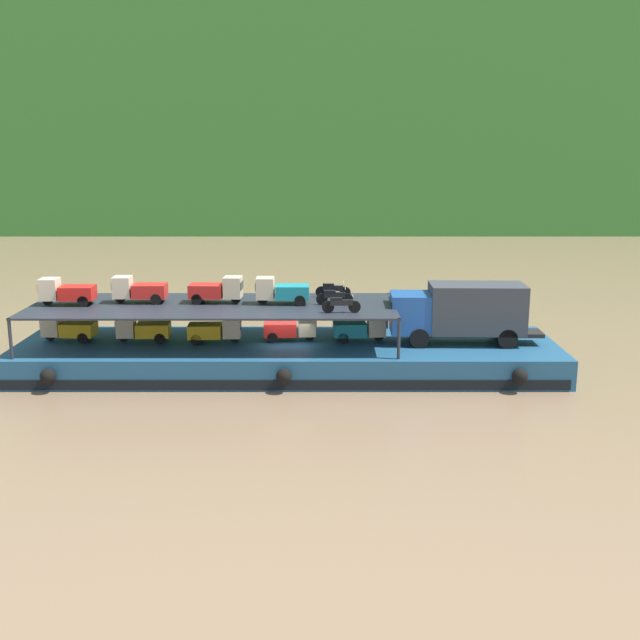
# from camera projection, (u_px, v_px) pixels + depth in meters

# --- Properties ---
(ground_plane) EXTENTS (400.00, 400.00, 0.00)m
(ground_plane) POSITION_uv_depth(u_px,v_px,m) (287.00, 370.00, 39.44)
(ground_plane) COLOR #7F664C
(hillside_far_bank) EXTENTS (110.84, 31.19, 37.09)m
(hillside_far_bank) POSITION_uv_depth(u_px,v_px,m) (308.00, 80.00, 108.32)
(hillside_far_bank) COLOR #33702D
(hillside_far_bank) RESTS_ON ground
(cargo_barge) EXTENTS (27.90, 7.81, 1.50)m
(cargo_barge) POSITION_uv_depth(u_px,v_px,m) (287.00, 356.00, 39.24)
(cargo_barge) COLOR navy
(cargo_barge) RESTS_ON ground
(covered_lorry) EXTENTS (7.90, 2.44, 3.10)m
(covered_lorry) POSITION_uv_depth(u_px,v_px,m) (461.00, 311.00, 38.61)
(covered_lorry) COLOR #1E4C99
(covered_lorry) RESTS_ON cargo_barge
(cargo_rack) EXTENTS (18.70, 6.41, 2.00)m
(cargo_rack) POSITION_uv_depth(u_px,v_px,m) (213.00, 306.00, 38.67)
(cargo_rack) COLOR #232833
(cargo_rack) RESTS_ON cargo_barge
(mini_truck_lower_stern) EXTENTS (2.79, 1.29, 1.38)m
(mini_truck_lower_stern) POSITION_uv_depth(u_px,v_px,m) (68.00, 328.00, 39.33)
(mini_truck_lower_stern) COLOR gold
(mini_truck_lower_stern) RESTS_ON cargo_barge
(mini_truck_lower_aft) EXTENTS (2.79, 1.29, 1.38)m
(mini_truck_lower_aft) POSITION_uv_depth(u_px,v_px,m) (142.00, 329.00, 39.14)
(mini_truck_lower_aft) COLOR gold
(mini_truck_lower_aft) RESTS_ON cargo_barge
(mini_truck_lower_mid) EXTENTS (2.78, 1.26, 1.38)m
(mini_truck_lower_mid) POSITION_uv_depth(u_px,v_px,m) (215.00, 329.00, 38.98)
(mini_truck_lower_mid) COLOR gold
(mini_truck_lower_mid) RESTS_ON cargo_barge
(mini_truck_lower_fore) EXTENTS (2.77, 1.25, 1.38)m
(mini_truck_lower_fore) POSITION_uv_depth(u_px,v_px,m) (291.00, 328.00, 39.38)
(mini_truck_lower_fore) COLOR red
(mini_truck_lower_fore) RESTS_ON cargo_barge
(mini_truck_lower_bow) EXTENTS (2.79, 1.30, 1.38)m
(mini_truck_lower_bow) POSITION_uv_depth(u_px,v_px,m) (360.00, 328.00, 39.33)
(mini_truck_lower_bow) COLOR teal
(mini_truck_lower_bow) RESTS_ON cargo_barge
(mini_truck_upper_stern) EXTENTS (2.77, 1.25, 1.38)m
(mini_truck_upper_stern) POSITION_uv_depth(u_px,v_px,m) (66.00, 292.00, 38.50)
(mini_truck_upper_stern) COLOR red
(mini_truck_upper_stern) RESTS_ON cargo_rack
(mini_truck_upper_mid) EXTENTS (2.76, 1.24, 1.38)m
(mini_truck_upper_mid) POSITION_uv_depth(u_px,v_px,m) (138.00, 290.00, 39.05)
(mini_truck_upper_mid) COLOR red
(mini_truck_upper_mid) RESTS_ON cargo_rack
(mini_truck_upper_fore) EXTENTS (2.79, 1.28, 1.38)m
(mini_truck_upper_fore) POSITION_uv_depth(u_px,v_px,m) (216.00, 290.00, 39.01)
(mini_truck_upper_fore) COLOR red
(mini_truck_upper_fore) RESTS_ON cargo_rack
(mini_truck_upper_bow) EXTENTS (2.75, 1.21, 1.38)m
(mini_truck_upper_bow) POSITION_uv_depth(u_px,v_px,m) (281.00, 291.00, 38.74)
(mini_truck_upper_bow) COLOR teal
(mini_truck_upper_bow) RESTS_ON cargo_rack
(motorcycle_upper_port) EXTENTS (1.90, 0.55, 0.87)m
(motorcycle_upper_port) POSITION_uv_depth(u_px,v_px,m) (340.00, 304.00, 36.68)
(motorcycle_upper_port) COLOR black
(motorcycle_upper_port) RESTS_ON cargo_rack
(motorcycle_upper_centre) EXTENTS (1.90, 0.55, 0.87)m
(motorcycle_upper_centre) POSITION_uv_depth(u_px,v_px,m) (334.00, 297.00, 38.56)
(motorcycle_upper_centre) COLOR black
(motorcycle_upper_centre) RESTS_ON cargo_rack
(motorcycle_upper_stbd) EXTENTS (1.90, 0.55, 0.87)m
(motorcycle_upper_stbd) POSITION_uv_depth(u_px,v_px,m) (332.00, 290.00, 40.43)
(motorcycle_upper_stbd) COLOR black
(motorcycle_upper_stbd) RESTS_ON cargo_rack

